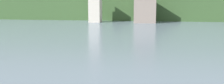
# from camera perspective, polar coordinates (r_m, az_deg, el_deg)

# --- Properties ---
(wooded_hillside) EXTENTS (352.00, 74.20, 25.45)m
(wooded_hillside) POSITION_cam_1_polar(r_m,az_deg,el_deg) (116.55, 4.90, 8.77)
(wooded_hillside) COLOR #38562D
(wooded_hillside) RESTS_ON ground_plane
(shore_building_west) EXTENTS (3.25, 3.32, 10.53)m
(shore_building_west) POSITION_cam_1_polar(r_m,az_deg,el_deg) (69.57, -3.80, 8.68)
(shore_building_west) COLOR beige
(shore_building_west) RESTS_ON ground_plane
(shore_building_westcentral) EXTENTS (5.96, 5.79, 9.72)m
(shore_building_westcentral) POSITION_cam_1_polar(r_m,az_deg,el_deg) (68.76, 7.53, 8.28)
(shore_building_westcentral) COLOR gray
(shore_building_westcentral) RESTS_ON ground_plane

